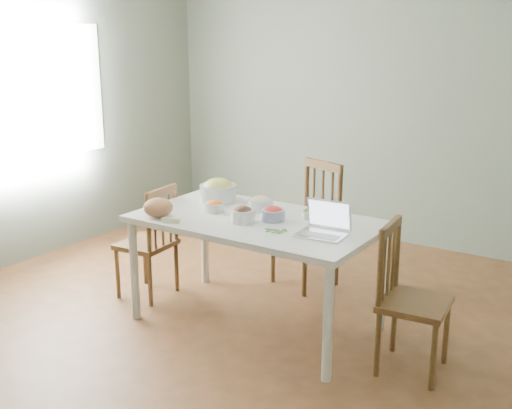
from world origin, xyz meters
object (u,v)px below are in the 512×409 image
Objects in this scene: chair_left at (146,241)px; laptop at (321,220)px; dining_table at (256,272)px; chair_right at (415,300)px; chair_far at (305,225)px; bread_boule at (158,207)px; bowl_squash at (218,190)px.

laptop reaches higher than chair_left.
chair_right is (1.15, -0.00, 0.07)m from dining_table.
laptop is (-0.60, -0.09, 0.43)m from chair_right.
dining_table is 0.75m from laptop.
chair_far is 1.28m from chair_left.
chair_left is at bearing -118.64° from chair_far.
chair_far is at bearing 66.51° from bread_boule.
laptop is (0.63, -0.94, 0.38)m from chair_far.
chair_far is at bearing 95.27° from dining_table.
chair_far reaches higher than laptop.
dining_table is 1.81× the size of chair_right.
chair_right is 3.31× the size of bowl_squash.
laptop reaches higher than bread_boule.
dining_table is 0.86m from chair_far.
chair_far is (-0.08, 0.85, 0.11)m from dining_table.
chair_right is at bearing -17.08° from chair_far.
chair_right reaches higher than chair_left.
chair_right is at bearing -0.23° from dining_table.
chair_left is 0.71m from bowl_squash.
chair_right is 1.82m from bread_boule.
dining_table is at bearing 84.40° from chair_right.
chair_far reaches higher than bread_boule.
bowl_squash reaches higher than chair_left.
bread_boule reaches higher than chair_left.
bowl_squash is 0.93× the size of laptop.
chair_far is at bearing 129.29° from chair_left.
chair_left is at bearing 85.63° from chair_right.
bowl_squash is at bearing 157.76° from laptop.
chair_far is at bearing 53.95° from bowl_squash.
laptop is (1.14, 0.24, 0.04)m from bread_boule.
laptop is at bearing -18.11° from bowl_squash.
chair_far is at bearing 119.67° from laptop.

